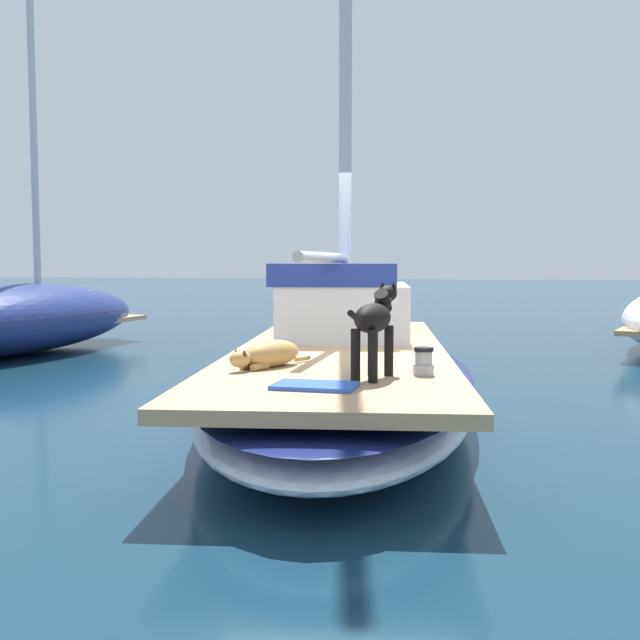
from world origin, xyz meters
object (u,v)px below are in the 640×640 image
Objects in this scene: dog_black at (375,321)px; moored_boat_port_side at (15,317)px; deck_winch at (424,362)px; deck_towel at (315,386)px; coiled_rope at (272,357)px; dog_tan at (269,354)px; sailboat_main at (341,379)px.

moored_boat_port_side is at bearing 140.55° from dog_black.
deck_towel is at bearing -131.59° from deck_winch.
moored_boat_port_side is (-5.74, 4.71, -0.07)m from coiled_rope.
deck_winch is at bearing -6.87° from dog_tan.
deck_towel reaches higher than sailboat_main.
moored_boat_port_side is at bearing 138.38° from dog_tan.
dog_black is at bearing -39.45° from moored_boat_port_side.
dog_tan is at bearing -76.64° from coiled_rope.
dog_black is 0.12× the size of moored_boat_port_side.
dog_black is (0.61, -1.93, 0.75)m from sailboat_main.
deck_winch is at bearing 48.41° from deck_towel.
sailboat_main is 8.04× the size of dog_black.
dog_tan is 1.09m from deck_towel.
dog_tan is at bearing 122.82° from deck_towel.
dog_black reaches higher than deck_winch.
dog_black is at bearing -22.10° from dog_tan.
moored_boat_port_side is (-5.85, 5.20, -0.16)m from dog_tan.
sailboat_main is at bearing 96.53° from deck_towel.
dog_tan is 0.95× the size of dog_black.
dog_black reaches higher than coiled_rope.
sailboat_main is at bearing 68.22° from coiled_rope.
coiled_rope is at bearing -39.36° from moored_boat_port_side.
deck_towel is at bearing -83.47° from sailboat_main.
moored_boat_port_side is (-6.77, 5.57, -0.47)m from dog_black.
dog_tan reaches higher than coiled_rope.
dog_black is 1.41m from coiled_rope.
moored_boat_port_side is at bearing 140.64° from coiled_rope.
dog_tan is (-0.31, -1.56, 0.43)m from sailboat_main.
sailboat_main is 13.41× the size of deck_towel.
moored_boat_port_side reaches higher than deck_winch.
deck_winch is at bearing -60.71° from sailboat_main.
coiled_rope is (-0.12, 0.49, -0.08)m from dog_tan.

